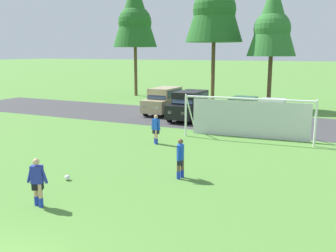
# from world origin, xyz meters

# --- Properties ---
(ground_plane) EXTENTS (400.00, 400.00, 0.00)m
(ground_plane) POSITION_xyz_m (0.00, 15.00, 0.00)
(ground_plane) COLOR #518438
(parking_lot_strip) EXTENTS (52.00, 8.40, 0.01)m
(parking_lot_strip) POSITION_xyz_m (0.00, 22.11, 0.00)
(parking_lot_strip) COLOR #3D3D3F
(parking_lot_strip) RESTS_ON ground
(soccer_ball) EXTENTS (0.22, 0.22, 0.22)m
(soccer_ball) POSITION_xyz_m (-2.44, 6.45, 0.11)
(soccer_ball) COLOR white
(soccer_ball) RESTS_ON ground
(soccer_goal) EXTENTS (7.54, 2.50, 2.57)m
(soccer_goal) POSITION_xyz_m (2.28, 17.03, 1.29)
(soccer_goal) COLOR white
(soccer_goal) RESTS_ON ground
(player_striker_near) EXTENTS (0.33, 0.75, 1.64)m
(player_striker_near) POSITION_xyz_m (1.54, 8.61, 0.82)
(player_striker_near) COLOR brown
(player_striker_near) RESTS_ON ground
(player_midfield_center) EXTENTS (0.73, 0.38, 1.64)m
(player_midfield_center) POSITION_xyz_m (-1.58, 4.00, 0.82)
(player_midfield_center) COLOR tan
(player_midfield_center) RESTS_ON ground
(player_winger_left) EXTENTS (0.71, 0.34, 1.64)m
(player_winger_left) POSITION_xyz_m (-2.03, 13.41, 0.82)
(player_winger_left) COLOR tan
(player_winger_left) RESTS_ON ground
(parked_car_slot_far_left) EXTENTS (2.19, 4.63, 2.16)m
(parked_car_slot_far_left) POSITION_xyz_m (-6.12, 22.91, 1.11)
(parked_car_slot_far_left) COLOR tan
(parked_car_slot_far_left) RESTS_ON ground
(parked_car_slot_left) EXTENTS (2.20, 4.63, 2.16)m
(parked_car_slot_left) POSITION_xyz_m (-3.19, 21.22, 1.11)
(parked_car_slot_left) COLOR black
(parked_car_slot_left) RESTS_ON ground
(parked_car_slot_center_left) EXTENTS (2.24, 4.30, 1.72)m
(parked_car_slot_center_left) POSITION_xyz_m (0.41, 22.82, 0.88)
(parked_car_slot_center_left) COLOR #194C2D
(parked_car_slot_center_left) RESTS_ON ground
(parked_car_slot_center) EXTENTS (2.19, 4.28, 1.72)m
(parked_car_slot_center) POSITION_xyz_m (2.67, 22.37, 0.88)
(parked_car_slot_center) COLOR #B2B2BC
(parked_car_slot_center) RESTS_ON ground
(tree_left_edge) EXTENTS (5.02, 5.02, 13.39)m
(tree_left_edge) POSITION_xyz_m (-14.96, 33.53, 9.22)
(tree_left_edge) COLOR brown
(tree_left_edge) RESTS_ON ground
(tree_center_back) EXTENTS (4.20, 4.20, 11.20)m
(tree_center_back) POSITION_xyz_m (1.11, 29.33, 7.71)
(tree_center_back) COLOR brown
(tree_center_back) RESTS_ON ground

